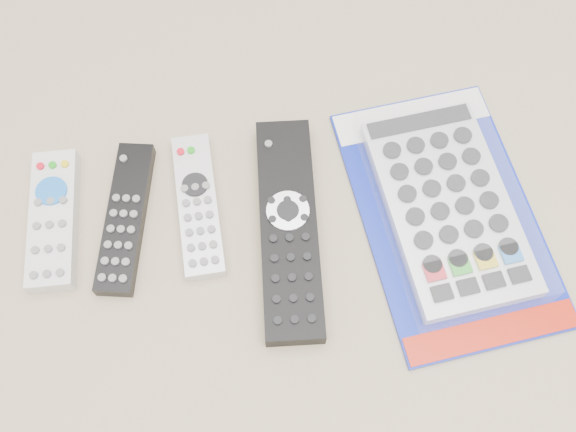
{
  "coord_description": "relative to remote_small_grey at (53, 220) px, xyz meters",
  "views": [
    {
      "loc": [
        -0.03,
        -0.29,
        0.67
      ],
      "look_at": [
        0.02,
        0.01,
        0.01
      ],
      "focal_mm": 40.0,
      "sensor_mm": 36.0,
      "label": 1
    }
  ],
  "objects": [
    {
      "name": "remote_small_grey",
      "position": [
        0.0,
        0.0,
        0.0
      ],
      "size": [
        0.06,
        0.17,
        0.03
      ],
      "rotation": [
        0.0,
        0.0,
        -0.04
      ],
      "color": "silver",
      "rests_on": "ground"
    },
    {
      "name": "remote_slim_black",
      "position": [
        0.08,
        -0.01,
        -0.0
      ],
      "size": [
        0.08,
        0.19,
        0.02
      ],
      "rotation": [
        0.0,
        0.0,
        -0.2
      ],
      "color": "black",
      "rests_on": "ground"
    },
    {
      "name": "remote_silver_dvd",
      "position": [
        0.16,
        -0.01,
        -0.0
      ],
      "size": [
        0.05,
        0.18,
        0.02
      ],
      "rotation": [
        0.0,
        0.0,
        0.01
      ],
      "color": "silver",
      "rests_on": "ground"
    },
    {
      "name": "remote_large_black",
      "position": [
        0.26,
        -0.05,
        0.0
      ],
      "size": [
        0.09,
        0.27,
        0.03
      ],
      "rotation": [
        0.0,
        0.0,
        -0.09
      ],
      "color": "black",
      "rests_on": "ground"
    },
    {
      "name": "jumbo_remote_packaged",
      "position": [
        0.44,
        -0.05,
        0.01
      ],
      "size": [
        0.22,
        0.33,
        0.04
      ],
      "rotation": [
        0.0,
        0.0,
        0.09
      ],
      "color": "#0E1FA0",
      "rests_on": "ground"
    }
  ]
}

